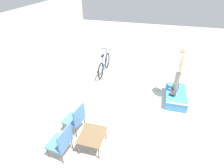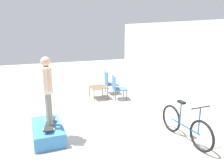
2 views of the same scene
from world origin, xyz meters
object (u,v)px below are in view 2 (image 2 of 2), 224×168
at_px(bicycle, 185,125).
at_px(skateboard_on_ramp, 50,123).
at_px(patio_chair_left, 109,82).
at_px(skate_ramp_box, 47,132).
at_px(person_skater, 47,85).
at_px(patio_chair_right, 117,86).
at_px(coffee_table, 98,88).

bearing_deg(bicycle, skateboard_on_ramp, -112.73).
relative_size(skateboard_on_ramp, patio_chair_left, 0.92).
distance_m(skate_ramp_box, person_skater, 1.23).
relative_size(skateboard_on_ramp, patio_chair_right, 0.92).
xyz_separation_m(person_skater, bicycle, (1.25, 3.08, -1.02)).
bearing_deg(patio_chair_left, skateboard_on_ramp, 145.89).
height_order(person_skater, bicycle, person_skater).
distance_m(person_skater, patio_chair_right, 3.81).
xyz_separation_m(person_skater, coffee_table, (-2.80, 2.19, -0.99)).
distance_m(coffee_table, patio_chair_right, 0.77).
relative_size(skate_ramp_box, bicycle, 0.75).
distance_m(person_skater, coffee_table, 3.69).
xyz_separation_m(person_skater, patio_chair_left, (-3.24, 2.83, -0.88)).
relative_size(skate_ramp_box, coffee_table, 1.84).
relative_size(coffee_table, patio_chair_right, 0.77).
height_order(skateboard_on_ramp, bicycle, bicycle).
xyz_separation_m(person_skater, patio_chair_right, (-2.39, 2.83, -0.88)).
bearing_deg(coffee_table, patio_chair_right, 57.67).
xyz_separation_m(patio_chair_left, bicycle, (4.49, 0.25, -0.13)).
height_order(patio_chair_right, bicycle, bicycle).
bearing_deg(patio_chair_right, patio_chair_left, 10.63).
xyz_separation_m(skateboard_on_ramp, bicycle, (1.25, 3.08, -0.05)).
xyz_separation_m(skateboard_on_ramp, patio_chair_left, (-3.24, 2.83, 0.08)).
bearing_deg(skateboard_on_ramp, patio_chair_left, 151.91).
xyz_separation_m(skate_ramp_box, skateboard_on_ramp, (0.11, 0.07, 0.26)).
relative_size(patio_chair_left, bicycle, 0.53).
xyz_separation_m(coffee_table, patio_chair_right, (0.41, 0.65, 0.11)).
bearing_deg(skate_ramp_box, skateboard_on_ramp, 30.16).
relative_size(skateboard_on_ramp, person_skater, 0.54).
distance_m(skate_ramp_box, patio_chair_left, 4.27).
bearing_deg(skateboard_on_ramp, coffee_table, 155.08).
height_order(patio_chair_left, patio_chair_right, same).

